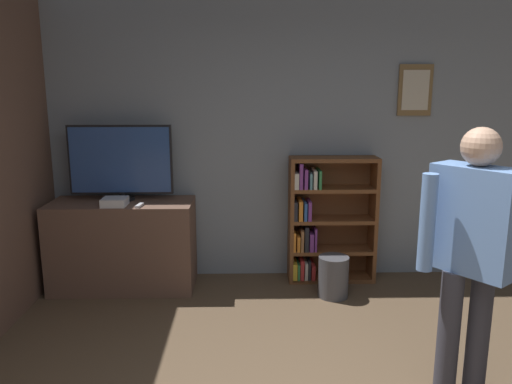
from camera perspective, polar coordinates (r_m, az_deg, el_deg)
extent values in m
cube|color=gray|center=(4.87, 3.20, 5.84)|extent=(6.48, 0.06, 2.70)
cube|color=olive|center=(5.05, 17.73, 11.03)|extent=(0.32, 0.02, 0.48)
cube|color=beige|center=(5.04, 17.78, 11.03)|extent=(0.25, 0.01, 0.37)
cube|color=brown|center=(4.86, -14.91, -5.86)|extent=(1.31, 0.56, 0.83)
cylinder|color=black|center=(4.82, -14.98, -0.72)|extent=(0.22, 0.22, 0.03)
cylinder|color=black|center=(4.81, -15.00, -0.26)|extent=(0.06, 0.06, 0.05)
cube|color=black|center=(4.76, -15.21, 3.58)|extent=(0.95, 0.04, 0.64)
cube|color=#2D4C8C|center=(4.73, -15.28, 3.54)|extent=(0.91, 0.01, 0.60)
cube|color=white|center=(4.61, -15.84, -1.09)|extent=(0.21, 0.20, 0.07)
cube|color=white|center=(4.52, -13.18, -1.51)|extent=(0.05, 0.14, 0.02)
cube|color=brown|center=(4.83, 4.00, -3.19)|extent=(0.04, 0.28, 1.22)
cube|color=brown|center=(4.97, 13.24, -3.06)|extent=(0.04, 0.28, 1.22)
cube|color=brown|center=(5.01, 8.43, -2.73)|extent=(0.84, 0.01, 1.22)
cube|color=brown|center=(5.07, 8.47, -9.59)|extent=(0.76, 0.28, 0.04)
cube|color=brown|center=(4.97, 8.58, -6.52)|extent=(0.76, 0.28, 0.04)
cube|color=brown|center=(4.88, 8.69, -3.13)|extent=(0.76, 0.28, 0.04)
cube|color=brown|center=(4.81, 8.80, 0.37)|extent=(0.76, 0.28, 0.04)
cube|color=brown|center=(4.76, 8.91, 3.74)|extent=(0.76, 0.28, 0.04)
cube|color=gold|center=(4.97, 4.39, -8.82)|extent=(0.04, 0.24, 0.18)
cube|color=#338447|center=(4.97, 4.81, -8.86)|extent=(0.02, 0.23, 0.17)
cube|color=red|center=(4.97, 5.18, -8.63)|extent=(0.04, 0.24, 0.21)
cube|color=beige|center=(4.99, 5.63, -8.72)|extent=(0.03, 0.26, 0.18)
cube|color=#232328|center=(4.99, 5.98, -8.62)|extent=(0.02, 0.25, 0.21)
cube|color=red|center=(5.00, 6.41, -8.84)|extent=(0.04, 0.26, 0.16)
cube|color=orange|center=(4.85, 4.35, -5.50)|extent=(0.02, 0.20, 0.19)
cube|color=orange|center=(4.87, 4.79, -5.68)|extent=(0.03, 0.22, 0.15)
cube|color=#99663D|center=(4.86, 5.21, -5.35)|extent=(0.03, 0.21, 0.21)
cube|color=#232328|center=(4.86, 5.70, -5.16)|extent=(0.04, 0.22, 0.24)
cube|color=#7A3889|center=(4.90, 6.23, -5.47)|extent=(0.04, 0.25, 0.17)
cube|color=#7A3889|center=(4.89, 6.69, -5.17)|extent=(0.02, 0.25, 0.23)
cube|color=#232328|center=(4.79, 4.45, -1.99)|extent=(0.03, 0.25, 0.18)
cube|color=orange|center=(4.78, 5.03, -1.97)|extent=(0.04, 0.22, 0.19)
cube|color=#2D569E|center=(4.81, 5.54, -2.01)|extent=(0.03, 0.26, 0.17)
cube|color=#7A3889|center=(4.79, 6.05, -1.99)|extent=(0.03, 0.22, 0.18)
cube|color=beige|center=(4.72, 4.57, 1.39)|extent=(0.04, 0.22, 0.15)
cube|color=#7A3889|center=(4.71, 5.08, 1.93)|extent=(0.03, 0.22, 0.24)
cube|color=#7A3889|center=(4.72, 5.64, 1.59)|extent=(0.03, 0.22, 0.19)
cube|color=#5B8E99|center=(4.75, 6.15, 1.41)|extent=(0.02, 0.25, 0.15)
cube|color=beige|center=(4.75, 6.63, 1.56)|extent=(0.03, 0.26, 0.17)
cube|color=#338447|center=(4.76, 7.17, 1.57)|extent=(0.02, 0.26, 0.17)
cylinder|color=#383842|center=(3.31, 21.12, -15.09)|extent=(0.13, 0.13, 0.82)
cylinder|color=#383842|center=(3.38, 24.04, -14.75)|extent=(0.13, 0.13, 0.82)
cube|color=#6B93D1|center=(3.10, 23.67, -2.93)|extent=(0.47, 0.52, 0.62)
sphere|color=tan|center=(3.02, 24.33, 4.74)|extent=(0.22, 0.22, 0.22)
cylinder|color=#6B93D1|center=(3.00, 18.99, -3.34)|extent=(0.09, 0.09, 0.57)
cylinder|color=#4C4C51|center=(4.62, 8.83, -9.53)|extent=(0.27, 0.27, 0.38)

